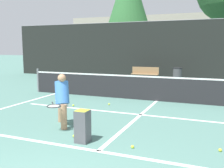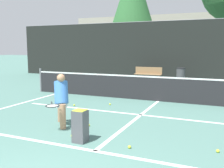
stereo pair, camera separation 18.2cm
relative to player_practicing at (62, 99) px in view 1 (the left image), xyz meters
name	(u,v)px [view 1 (the left image)]	position (x,y,z in m)	size (l,w,h in m)	color
court_baseline_near	(98,151)	(1.57, -1.17, -0.73)	(11.00, 0.10, 0.01)	white
court_service_line	(141,115)	(1.57, 1.87, -0.73)	(8.25, 0.10, 0.01)	white
court_center_mark	(137,118)	(1.57, 1.46, -0.73)	(0.10, 5.25, 0.01)	white
court_sideline_left	(14,105)	(-2.94, 1.46, -0.73)	(0.10, 6.25, 0.01)	white
net	(157,88)	(1.57, 4.09, -0.22)	(11.09, 0.09, 1.07)	slate
fence_back	(182,51)	(1.57, 10.69, 1.09)	(24.00, 0.06, 3.65)	black
player_practicing	(62,99)	(0.00, 0.00, 0.00)	(0.71, 1.19, 1.38)	tan
tennis_ball_scattered_2	(74,136)	(0.72, -0.64, -0.70)	(0.07, 0.07, 0.07)	#D1E033
tennis_ball_scattered_4	(132,147)	(2.15, -0.76, -0.70)	(0.07, 0.07, 0.07)	#D1E033
tennis_ball_scattered_5	(220,150)	(3.81, -0.27, -0.70)	(0.07, 0.07, 0.07)	#D1E033
tennis_ball_scattered_6	(109,104)	(0.16, 2.74, -0.70)	(0.07, 0.07, 0.07)	#D1E033
tennis_ball_scattered_7	(73,105)	(-0.92, 2.10, -0.70)	(0.07, 0.07, 0.07)	#D1E033
tennis_ball_scattered_8	(90,125)	(0.67, 0.23, -0.70)	(0.07, 0.07, 0.07)	#D1E033
ball_hopper	(83,125)	(1.05, -0.83, -0.36)	(0.28, 0.28, 0.71)	#4C4C51
courtside_bench	(145,74)	(-0.35, 9.47, -0.26)	(1.62, 0.41, 0.86)	olive
trash_bin	(177,75)	(1.54, 9.52, -0.29)	(0.51, 0.51, 0.88)	#3F3F42
parked_car	(178,66)	(0.90, 14.39, -0.09)	(1.85, 4.40, 1.51)	maroon
floodlight_mast	(117,1)	(-4.74, 16.31, 5.24)	(1.10, 0.24, 9.54)	slate
building_far	(202,39)	(1.57, 29.82, 2.38)	(36.00, 2.40, 6.21)	gray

